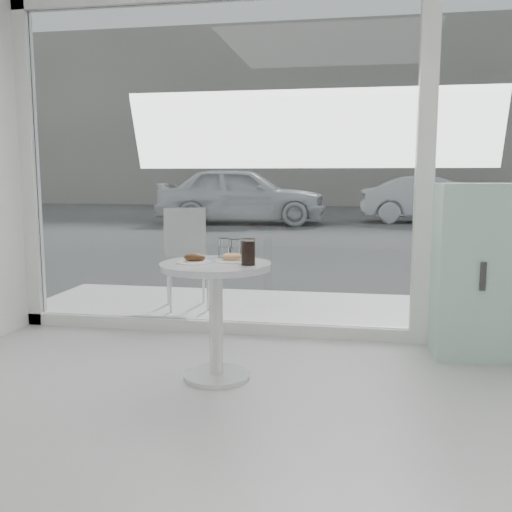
% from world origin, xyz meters
% --- Properties ---
extents(storefront, '(5.00, 0.14, 3.00)m').
position_xyz_m(storefront, '(0.07, 3.00, 1.71)').
color(storefront, white).
rests_on(storefront, ground).
extents(main_table, '(0.72, 0.72, 0.77)m').
position_xyz_m(main_table, '(-0.50, 1.90, 0.55)').
color(main_table, silver).
rests_on(main_table, ground).
extents(patio_deck, '(5.60, 1.60, 0.05)m').
position_xyz_m(patio_deck, '(0.00, 3.80, 0.03)').
color(patio_deck, silver).
rests_on(patio_deck, ground).
extents(street, '(40.00, 24.00, 0.00)m').
position_xyz_m(street, '(0.00, 16.00, -0.00)').
color(street, '#313131').
rests_on(street, ground).
extents(far_building, '(40.00, 2.00, 8.00)m').
position_xyz_m(far_building, '(0.00, 25.00, 4.00)').
color(far_building, '#9B9588').
rests_on(far_building, ground).
extents(mint_cabinet, '(0.61, 0.43, 1.27)m').
position_xyz_m(mint_cabinet, '(1.26, 2.67, 0.64)').
color(mint_cabinet, '#9CC7AF').
rests_on(mint_cabinet, ground).
extents(patio_chair, '(0.54, 0.54, 0.96)m').
position_xyz_m(patio_chair, '(-1.25, 3.72, 0.60)').
color(patio_chair, silver).
rests_on(patio_chair, patio_deck).
extents(car_white, '(4.80, 2.21, 1.59)m').
position_xyz_m(car_white, '(-2.78, 14.04, 0.80)').
color(car_white, silver).
rests_on(car_white, street).
extents(car_silver, '(4.06, 1.47, 1.33)m').
position_xyz_m(car_silver, '(2.49, 15.29, 0.67)').
color(car_silver, '#ADAFB5').
rests_on(car_silver, street).
extents(plate_fritter, '(0.22, 0.22, 0.07)m').
position_xyz_m(plate_fritter, '(-0.63, 1.86, 0.80)').
color(plate_fritter, white).
rests_on(plate_fritter, main_table).
extents(plate_donut, '(0.22, 0.22, 0.05)m').
position_xyz_m(plate_donut, '(-0.41, 1.96, 0.79)').
color(plate_donut, white).
rests_on(plate_donut, main_table).
extents(water_tumbler_a, '(0.08, 0.08, 0.13)m').
position_xyz_m(water_tumbler_a, '(-0.50, 2.14, 0.83)').
color(water_tumbler_a, white).
rests_on(water_tumbler_a, main_table).
extents(water_tumbler_b, '(0.08, 0.08, 0.13)m').
position_xyz_m(water_tumbler_b, '(-0.42, 2.13, 0.83)').
color(water_tumbler_b, white).
rests_on(water_tumbler_b, main_table).
extents(cola_glass, '(0.09, 0.09, 0.17)m').
position_xyz_m(cola_glass, '(-0.28, 1.85, 0.85)').
color(cola_glass, white).
rests_on(cola_glass, main_table).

